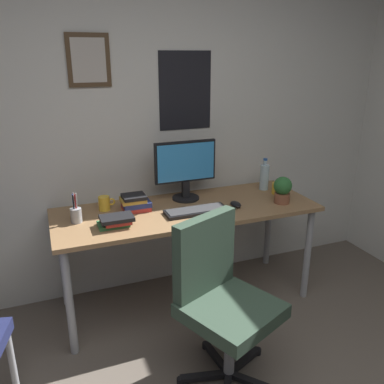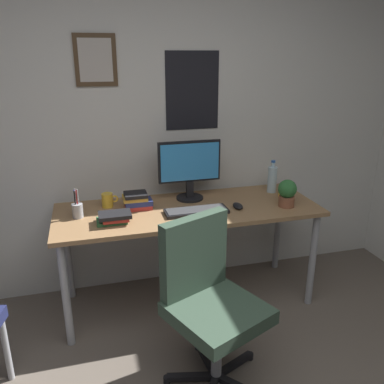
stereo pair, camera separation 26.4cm
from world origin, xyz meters
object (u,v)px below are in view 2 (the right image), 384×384
object	(u,v)px
book_stack_left	(114,218)
computer_mouse	(238,206)
office_chair	(208,295)
monitor	(190,168)
pen_cup	(77,210)
coffee_mug_near	(108,200)
potted_plant	(287,192)
water_bottle	(272,179)
coffee_mug_far	(284,191)
book_stack_right	(137,201)
keyboard	(196,211)

from	to	relation	value
book_stack_left	computer_mouse	bearing A→B (deg)	2.08
office_chair	monitor	world-z (taller)	monitor
monitor	pen_cup	world-z (taller)	monitor
office_chair	coffee_mug_near	bearing A→B (deg)	116.59
office_chair	book_stack_left	size ratio (longest dim) A/B	4.38
monitor	potted_plant	size ratio (longest dim) A/B	2.36
pen_cup	water_bottle	bearing A→B (deg)	5.54
computer_mouse	potted_plant	xyz separation A→B (m)	(0.35, -0.05, 0.09)
computer_mouse	coffee_mug_far	xyz separation A→B (m)	(0.42, 0.14, 0.03)
water_bottle	potted_plant	distance (m)	0.31
potted_plant	book_stack_right	xyz separation A→B (m)	(-1.02, 0.24, -0.05)
monitor	book_stack_right	xyz separation A→B (m)	(-0.40, -0.09, -0.19)
keyboard	book_stack_right	size ratio (longest dim) A/B	2.17
book_stack_left	office_chair	bearing A→B (deg)	-54.37
office_chair	keyboard	xyz separation A→B (m)	(0.11, 0.64, 0.23)
book_stack_right	keyboard	bearing A→B (deg)	-26.88
computer_mouse	water_bottle	distance (m)	0.47
office_chair	potted_plant	xyz separation A→B (m)	(0.76, 0.59, 0.33)
water_bottle	book_stack_left	world-z (taller)	water_bottle
book_stack_right	pen_cup	bearing A→B (deg)	-170.34
potted_plant	book_stack_left	world-z (taller)	potted_plant
office_chair	computer_mouse	world-z (taller)	office_chair
monitor	computer_mouse	bearing A→B (deg)	-45.69
monitor	water_bottle	bearing A→B (deg)	-1.62
water_bottle	book_stack_left	distance (m)	1.27
computer_mouse	water_bottle	bearing A→B (deg)	34.31
pen_cup	book_stack_right	bearing A→B (deg)	9.66
water_bottle	coffee_mug_far	world-z (taller)	water_bottle
monitor	potted_plant	bearing A→B (deg)	-28.14
book_stack_right	water_bottle	bearing A→B (deg)	3.96
coffee_mug_near	water_bottle	bearing A→B (deg)	-0.42
monitor	coffee_mug_near	world-z (taller)	monitor
office_chair	book_stack_left	xyz separation A→B (m)	(-0.44, 0.61, 0.26)
coffee_mug_near	potted_plant	bearing A→B (deg)	-14.80
potted_plant	coffee_mug_near	bearing A→B (deg)	165.20
water_bottle	coffee_mug_near	xyz separation A→B (m)	(-1.25, 0.01, -0.06)
monitor	coffee_mug_far	size ratio (longest dim) A/B	4.14
monitor	computer_mouse	distance (m)	0.45
office_chair	computer_mouse	bearing A→B (deg)	57.26
monitor	keyboard	xyz separation A→B (m)	(-0.03, -0.28, -0.23)
office_chair	coffee_mug_near	xyz separation A→B (m)	(-0.46, 0.91, 0.27)
office_chair	computer_mouse	size ratio (longest dim) A/B	8.64
keyboard	book_stack_left	world-z (taller)	book_stack_left
pen_cup	book_stack_left	bearing A→B (deg)	-34.07
potted_plant	book_stack_left	size ratio (longest dim) A/B	0.90
monitor	computer_mouse	xyz separation A→B (m)	(0.27, -0.28, -0.22)
coffee_mug_near	office_chair	bearing A→B (deg)	-63.41
coffee_mug_far	office_chair	bearing A→B (deg)	-137.04
coffee_mug_near	potted_plant	xyz separation A→B (m)	(1.22, -0.32, 0.06)
monitor	pen_cup	bearing A→B (deg)	-168.73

